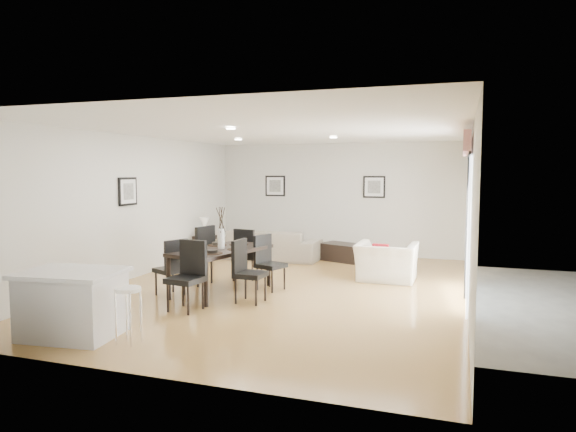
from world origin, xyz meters
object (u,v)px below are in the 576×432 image
(dining_chair_foot, at_px, (247,251))
(dining_table, at_px, (221,253))
(dining_chair_efar, at_px, (267,259))
(coffee_table, at_px, (343,252))
(side_table, at_px, (205,248))
(armchair, at_px, (387,262))
(kitchen_island, at_px, (72,303))
(dining_chair_head, at_px, (189,271))
(bar_stool, at_px, (128,295))
(dining_chair_wnear, at_px, (173,264))
(sofa, at_px, (269,244))
(dining_chair_enear, at_px, (246,267))
(dining_chair_wfar, at_px, (200,252))

(dining_chair_foot, bearing_deg, dining_table, 99.40)
(dining_chair_efar, height_order, coffee_table, dining_chair_efar)
(side_table, bearing_deg, coffee_table, 16.56)
(armchair, xyz_separation_m, dining_chair_efar, (-1.84, -1.35, 0.17))
(armchair, bearing_deg, kitchen_island, 55.44)
(dining_chair_head, xyz_separation_m, dining_chair_foot, (-0.02, 2.20, -0.03))
(coffee_table, bearing_deg, dining_chair_efar, -79.23)
(dining_chair_foot, height_order, bar_stool, dining_chair_foot)
(dining_chair_efar, bearing_deg, coffee_table, 8.27)
(dining_chair_wnear, distance_m, dining_chair_foot, 1.70)
(dining_chair_wnear, height_order, coffee_table, dining_chair_wnear)
(dining_chair_wnear, xyz_separation_m, dining_chair_foot, (0.63, 1.58, 0.01))
(dining_chair_efar, xyz_separation_m, kitchen_island, (-1.35, -3.12, -0.11))
(dining_chair_wnear, xyz_separation_m, dining_chair_efar, (1.27, 0.95, 0.00))
(dining_chair_wnear, bearing_deg, bar_stool, 43.26)
(armchair, bearing_deg, dining_chair_head, 50.79)
(sofa, xyz_separation_m, dining_chair_enear, (1.03, -3.75, 0.20))
(kitchen_island, bearing_deg, dining_chair_foot, 72.70)
(dining_chair_efar, distance_m, coffee_table, 3.25)
(dining_chair_foot, bearing_deg, side_table, -34.33)
(armchair, distance_m, bar_stool, 5.08)
(armchair, xyz_separation_m, dining_chair_wfar, (-3.10, -1.40, 0.24))
(dining_chair_wfar, bearing_deg, bar_stool, 25.29)
(side_table, bearing_deg, bar_stool, -71.02)
(sofa, xyz_separation_m, side_table, (-1.36, -0.57, -0.06))
(dining_chair_foot, bearing_deg, sofa, -71.14)
(side_table, height_order, bar_stool, bar_stool)
(coffee_table, bearing_deg, bar_stool, -78.67)
(dining_chair_enear, xyz_separation_m, kitchen_island, (-1.35, -2.21, -0.13))
(armchair, height_order, dining_chair_efar, dining_chair_efar)
(dining_chair_wnear, bearing_deg, armchair, 151.26)
(sofa, xyz_separation_m, dining_chair_wfar, (-0.21, -2.89, 0.25))
(coffee_table, bearing_deg, dining_chair_enear, -76.91)
(dining_chair_efar, bearing_deg, armchair, -34.38)
(dining_chair_efar, bearing_deg, dining_chair_foot, 64.97)
(dining_table, distance_m, coffee_table, 3.88)
(dining_chair_wfar, bearing_deg, kitchen_island, 10.48)
(armchair, height_order, bar_stool, armchair)
(armchair, xyz_separation_m, coffee_table, (-1.22, 1.82, -0.15))
(dining_table, xyz_separation_m, kitchen_island, (-0.72, -2.65, -0.25))
(sofa, xyz_separation_m, dining_chair_foot, (0.39, -2.21, 0.19))
(dining_chair_enear, height_order, bar_stool, dining_chair_enear)
(dining_chair_efar, relative_size, dining_chair_foot, 0.98)
(dining_chair_wfar, height_order, bar_stool, dining_chair_wfar)
(sofa, height_order, dining_table, dining_table)
(dining_chair_enear, relative_size, dining_chair_head, 0.96)
(dining_chair_efar, bearing_deg, kitchen_island, 175.89)
(dining_chair_enear, bearing_deg, dining_chair_wnear, 94.43)
(dining_chair_efar, distance_m, bar_stool, 3.17)
(dining_chair_foot, bearing_deg, armchair, -155.07)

